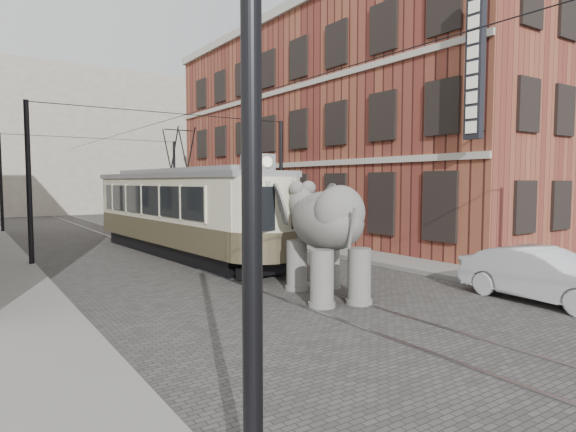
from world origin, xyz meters
TOP-DOWN VIEW (x-y plane):
  - ground at (0.00, 0.00)m, footprint 120.00×120.00m
  - tram_rails at (0.00, 0.00)m, footprint 1.54×80.00m
  - sidewalk_right at (6.00, 0.00)m, footprint 2.00×60.00m
  - sidewalk_left at (-6.50, 0.00)m, footprint 2.00×60.00m
  - brick_building at (11.00, 9.00)m, footprint 8.00×26.00m
  - distant_block at (0.00, 40.00)m, footprint 28.00×10.00m
  - catenary at (-0.20, 5.00)m, footprint 11.00×30.20m
  - tram at (0.10, 6.11)m, footprint 3.55×13.59m
  - elephant at (0.46, -3.44)m, footprint 4.24×5.78m
  - parked_car at (4.69, -7.09)m, footprint 1.70×4.31m

SIDE VIEW (x-z plane):
  - ground at x=0.00m, z-range 0.00..0.00m
  - tram_rails at x=0.00m, z-range 0.00..0.02m
  - sidewalk_right at x=6.00m, z-range 0.00..0.15m
  - sidewalk_left at x=-6.50m, z-range 0.00..0.15m
  - parked_car at x=4.69m, z-range 0.00..1.40m
  - elephant at x=0.46m, z-range 0.00..3.17m
  - tram at x=0.10m, z-range 0.00..5.34m
  - catenary at x=-0.20m, z-range 0.00..6.00m
  - brick_building at x=11.00m, z-range 0.00..12.00m
  - distant_block at x=0.00m, z-range 0.00..14.00m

